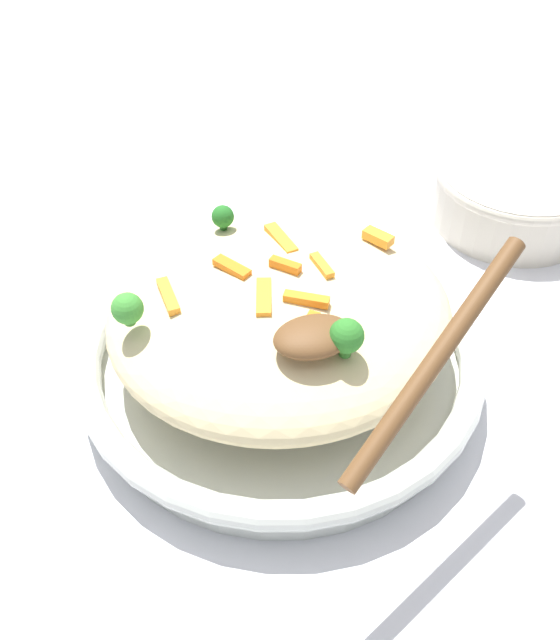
# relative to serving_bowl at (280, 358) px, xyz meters

# --- Properties ---
(ground_plane) EXTENTS (2.40, 2.40, 0.00)m
(ground_plane) POSITION_rel_serving_bowl_xyz_m (0.00, 0.00, -0.03)
(ground_plane) COLOR silver
(serving_bowl) EXTENTS (0.34, 0.34, 0.05)m
(serving_bowl) POSITION_rel_serving_bowl_xyz_m (0.00, 0.00, 0.00)
(serving_bowl) COLOR silver
(serving_bowl) RESTS_ON ground_plane
(pasta_mound) EXTENTS (0.27, 0.26, 0.08)m
(pasta_mound) POSITION_rel_serving_bowl_xyz_m (0.00, 0.00, 0.05)
(pasta_mound) COLOR beige
(pasta_mound) RESTS_ON serving_bowl
(carrot_piece_0) EXTENTS (0.02, 0.02, 0.01)m
(carrot_piece_0) POSITION_rel_serving_bowl_xyz_m (0.01, 0.01, 0.09)
(carrot_piece_0) COLOR orange
(carrot_piece_0) RESTS_ON pasta_mound
(carrot_piece_1) EXTENTS (0.02, 0.04, 0.01)m
(carrot_piece_1) POSITION_rel_serving_bowl_xyz_m (-0.02, -0.02, 0.09)
(carrot_piece_1) COLOR orange
(carrot_piece_1) RESTS_ON pasta_mound
(carrot_piece_2) EXTENTS (0.02, 0.04, 0.01)m
(carrot_piece_2) POSITION_rel_serving_bowl_xyz_m (0.02, 0.05, 0.09)
(carrot_piece_2) COLOR orange
(carrot_piece_2) RESTS_ON pasta_mound
(carrot_piece_3) EXTENTS (0.01, 0.04, 0.01)m
(carrot_piece_3) POSITION_rel_serving_bowl_xyz_m (-0.08, 0.01, 0.08)
(carrot_piece_3) COLOR orange
(carrot_piece_3) RESTS_ON pasta_mound
(carrot_piece_4) EXTENTS (0.02, 0.03, 0.01)m
(carrot_piece_4) POSITION_rel_serving_bowl_xyz_m (0.09, 0.03, 0.09)
(carrot_piece_4) COLOR orange
(carrot_piece_4) RESTS_ON pasta_mound
(carrot_piece_5) EXTENTS (0.01, 0.03, 0.01)m
(carrot_piece_5) POSITION_rel_serving_bowl_xyz_m (0.03, 0.00, 0.09)
(carrot_piece_5) COLOR orange
(carrot_piece_5) RESTS_ON pasta_mound
(carrot_piece_6) EXTENTS (0.03, 0.03, 0.01)m
(carrot_piece_6) POSITION_rel_serving_bowl_xyz_m (-0.03, 0.02, 0.09)
(carrot_piece_6) COLOR orange
(carrot_piece_6) RESTS_ON pasta_mound
(carrot_piece_7) EXTENTS (0.03, 0.03, 0.01)m
(carrot_piece_7) POSITION_rel_serving_bowl_xyz_m (-0.00, -0.06, 0.09)
(carrot_piece_7) COLOR orange
(carrot_piece_7) RESTS_ON pasta_mound
(carrot_piece_8) EXTENTS (0.03, 0.02, 0.01)m
(carrot_piece_8) POSITION_rel_serving_bowl_xyz_m (0.01, -0.03, 0.09)
(carrot_piece_8) COLOR orange
(carrot_piece_8) RESTS_ON pasta_mound
(broccoli_floret_0) EXTENTS (0.02, 0.02, 0.02)m
(broccoli_floret_0) POSITION_rel_serving_bowl_xyz_m (-0.02, 0.08, 0.09)
(broccoli_floret_0) COLOR #205B1C
(broccoli_floret_0) RESTS_ON pasta_mound
(broccoli_floret_1) EXTENTS (0.02, 0.02, 0.03)m
(broccoli_floret_1) POSITION_rel_serving_bowl_xyz_m (-0.12, -0.01, 0.10)
(broccoli_floret_1) COLOR #377928
(broccoli_floret_1) RESTS_ON pasta_mound
(broccoli_floret_2) EXTENTS (0.02, 0.02, 0.03)m
(broccoli_floret_2) POSITION_rel_serving_bowl_xyz_m (0.02, -0.09, 0.10)
(broccoli_floret_2) COLOR #296820
(broccoli_floret_2) RESTS_ON pasta_mound
(serving_spoon) EXTENTS (0.15, 0.14, 0.08)m
(serving_spoon) POSITION_rel_serving_bowl_xyz_m (0.02, -0.10, 0.11)
(serving_spoon) COLOR brown
(serving_spoon) RESTS_ON pasta_mound
(companion_bowl) EXTENTS (0.17, 0.17, 0.06)m
(companion_bowl) POSITION_rel_serving_bowl_xyz_m (0.31, 0.15, 0.01)
(companion_bowl) COLOR beige
(companion_bowl) RESTS_ON ground_plane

